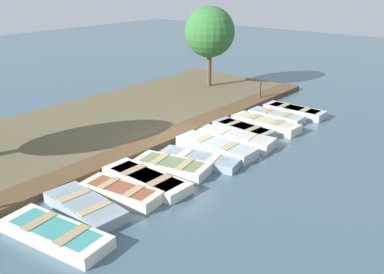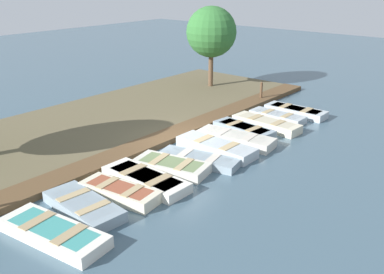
% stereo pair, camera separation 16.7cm
% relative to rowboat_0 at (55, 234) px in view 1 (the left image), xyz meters
% --- Properties ---
extents(ground_plane, '(80.00, 80.00, 0.00)m').
position_rel_rowboat_0_xyz_m(ground_plane, '(-1.75, 7.58, -0.19)').
color(ground_plane, '#425B6B').
extents(shore_bank, '(8.00, 24.00, 0.18)m').
position_rel_rowboat_0_xyz_m(shore_bank, '(-6.75, 7.58, -0.11)').
color(shore_bank, brown).
rests_on(shore_bank, ground_plane).
extents(dock_walkway, '(1.16, 23.72, 0.24)m').
position_rel_rowboat_0_xyz_m(dock_walkway, '(-2.86, 7.58, -0.07)').
color(dock_walkway, brown).
rests_on(dock_walkway, ground_plane).
extents(rowboat_0, '(3.49, 1.61, 0.39)m').
position_rel_rowboat_0_xyz_m(rowboat_0, '(0.00, 0.00, 0.00)').
color(rowboat_0, silver).
rests_on(rowboat_0, ground_plane).
extents(rowboat_1, '(3.01, 1.41, 0.38)m').
position_rel_rowboat_0_xyz_m(rowboat_1, '(-0.57, 1.43, -0.00)').
color(rowboat_1, '#8C9EA8').
rests_on(rowboat_1, ground_plane).
extents(rowboat_2, '(2.89, 1.39, 0.41)m').
position_rel_rowboat_0_xyz_m(rowboat_2, '(-0.40, 2.75, 0.01)').
color(rowboat_2, beige).
rests_on(rowboat_2, ground_plane).
extents(rowboat_3, '(3.38, 1.21, 0.38)m').
position_rel_rowboat_0_xyz_m(rowboat_3, '(-0.45, 3.97, -0.01)').
color(rowboat_3, silver).
rests_on(rowboat_3, ground_plane).
extents(rowboat_4, '(3.01, 1.82, 0.39)m').
position_rel_rowboat_0_xyz_m(rowboat_4, '(-0.49, 5.34, 0.00)').
color(rowboat_4, beige).
rests_on(rowboat_4, ground_plane).
extents(rowboat_5, '(3.31, 1.68, 0.33)m').
position_rel_rowboat_0_xyz_m(rowboat_5, '(-0.16, 6.53, -0.03)').
color(rowboat_5, '#8C9EA8').
rests_on(rowboat_5, ground_plane).
extents(rowboat_6, '(3.45, 1.14, 0.44)m').
position_rel_rowboat_0_xyz_m(rowboat_6, '(-0.31, 7.87, 0.03)').
color(rowboat_6, '#B2BCC1').
rests_on(rowboat_6, ground_plane).
extents(rowboat_7, '(3.51, 1.52, 0.43)m').
position_rel_rowboat_0_xyz_m(rowboat_7, '(-0.26, 9.19, 0.02)').
color(rowboat_7, beige).
rests_on(rowboat_7, ground_plane).
extents(rowboat_8, '(3.01, 1.30, 0.40)m').
position_rel_rowboat_0_xyz_m(rowboat_8, '(-0.63, 10.41, 0.01)').
color(rowboat_8, '#8C9EA8').
rests_on(rowboat_8, ground_plane).
extents(rowboat_9, '(3.39, 1.19, 0.43)m').
position_rel_rowboat_0_xyz_m(rowboat_9, '(-0.25, 11.75, 0.02)').
color(rowboat_9, beige).
rests_on(rowboat_9, ground_plane).
extents(rowboat_10, '(2.81, 1.00, 0.37)m').
position_rel_rowboat_0_xyz_m(rowboat_10, '(-0.46, 13.18, -0.01)').
color(rowboat_10, '#B2BCC1').
rests_on(rowboat_10, ground_plane).
extents(rowboat_11, '(3.18, 1.07, 0.40)m').
position_rel_rowboat_0_xyz_m(rowboat_11, '(-0.14, 14.53, 0.00)').
color(rowboat_11, '#B2BCC1').
rests_on(rowboat_11, ground_plane).
extents(mooring_post_far, '(0.15, 0.15, 1.17)m').
position_rel_rowboat_0_xyz_m(mooring_post_far, '(-2.83, 15.48, 0.40)').
color(mooring_post_far, brown).
rests_on(mooring_post_far, ground_plane).
extents(park_tree_left, '(3.11, 3.11, 5.12)m').
position_rel_rowboat_0_xyz_m(park_tree_left, '(-6.93, 16.06, 3.36)').
color(park_tree_left, brown).
rests_on(park_tree_left, ground_plane).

